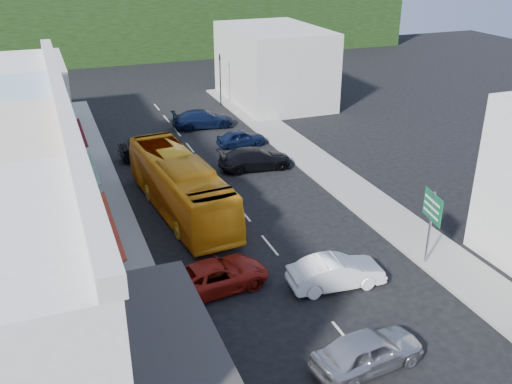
% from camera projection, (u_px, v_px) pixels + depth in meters
% --- Properties ---
extents(ground, '(120.00, 120.00, 0.00)m').
position_uv_depth(ground, '(303.00, 285.00, 26.24)').
color(ground, black).
rests_on(ground, ground).
extents(sidewalk_left, '(3.00, 52.00, 0.15)m').
position_uv_depth(sidewalk_left, '(107.00, 219.00, 32.26)').
color(sidewalk_left, gray).
rests_on(sidewalk_left, ground).
extents(sidewalk_right, '(3.00, 52.00, 0.15)m').
position_uv_depth(sidewalk_right, '(341.00, 181.00, 37.17)').
color(sidewalk_right, gray).
rests_on(sidewalk_right, ground).
extents(distant_block_left, '(8.00, 10.00, 6.00)m').
position_uv_depth(distant_block_left, '(14.00, 101.00, 44.06)').
color(distant_block_left, '#B7B2A8').
rests_on(distant_block_left, ground).
extents(distant_block_right, '(8.00, 12.00, 7.00)m').
position_uv_depth(distant_block_right, '(274.00, 65.00, 53.92)').
color(distant_block_right, '#B7B2A8').
rests_on(distant_block_right, ground).
extents(bus, '(3.56, 11.78, 3.10)m').
position_uv_depth(bus, '(180.00, 187.00, 32.69)').
color(bus, '#FFA516').
rests_on(bus, ground).
extents(car_silver, '(4.57, 2.26, 1.40)m').
position_uv_depth(car_silver, '(368.00, 352.00, 21.01)').
color(car_silver, '#B1B1B6').
rests_on(car_silver, ground).
extents(car_white, '(4.53, 2.15, 1.40)m').
position_uv_depth(car_white, '(336.00, 273.00, 25.91)').
color(car_white, white).
rests_on(car_white, ground).
extents(car_red, '(4.80, 2.46, 1.40)m').
position_uv_depth(car_red, '(216.00, 275.00, 25.73)').
color(car_red, maroon).
rests_on(car_red, ground).
extents(car_black_near, '(4.64, 2.23, 1.40)m').
position_uv_depth(car_black_near, '(255.00, 159.00, 39.08)').
color(car_black_near, black).
rests_on(car_black_near, ground).
extents(car_navy_mid, '(4.42, 1.85, 1.40)m').
position_uv_depth(car_navy_mid, '(241.00, 137.00, 43.35)').
color(car_navy_mid, black).
rests_on(car_navy_mid, ground).
extents(car_black_far, '(4.54, 2.18, 1.40)m').
position_uv_depth(car_black_far, '(153.00, 148.00, 41.07)').
color(car_black_far, black).
rests_on(car_black_far, ground).
extents(car_navy_far, '(4.63, 2.20, 1.40)m').
position_uv_depth(car_navy_far, '(203.00, 119.00, 47.52)').
color(car_navy_far, black).
rests_on(car_navy_far, ground).
extents(pedestrian_left, '(0.59, 0.70, 1.70)m').
position_uv_depth(pedestrian_left, '(151.00, 289.00, 24.19)').
color(pedestrian_left, black).
rests_on(pedestrian_left, sidewalk_left).
extents(direction_sign, '(0.83, 1.81, 3.87)m').
position_uv_depth(direction_sign, '(430.00, 229.00, 27.15)').
color(direction_sign, '#105B34').
rests_on(direction_sign, ground).
extents(traffic_signal, '(0.90, 1.17, 4.83)m').
position_uv_depth(traffic_signal, '(220.00, 80.00, 52.99)').
color(traffic_signal, black).
rests_on(traffic_signal, ground).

